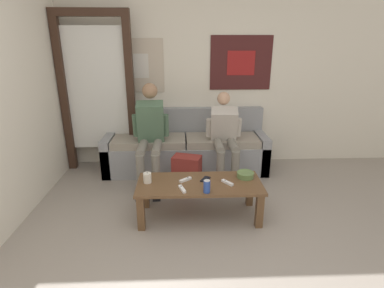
% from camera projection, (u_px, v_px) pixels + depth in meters
% --- Properties ---
extents(wall_back, '(10.00, 0.07, 2.55)m').
position_uv_depth(wall_back, '(195.00, 77.00, 4.26)').
color(wall_back, silver).
rests_on(wall_back, ground_plane).
extents(door_frame, '(1.00, 0.10, 2.15)m').
position_uv_depth(door_frame, '(97.00, 85.00, 4.03)').
color(door_frame, '#382319').
rests_on(door_frame, ground_plane).
extents(couch, '(2.25, 0.67, 0.85)m').
position_uv_depth(couch, '(186.00, 149.00, 4.26)').
color(couch, gray).
rests_on(couch, ground_plane).
extents(coffee_table, '(1.27, 0.54, 0.39)m').
position_uv_depth(coffee_table, '(199.00, 188.00, 3.07)').
color(coffee_table, brown).
rests_on(coffee_table, ground_plane).
extents(person_seated_adult, '(0.47, 0.88, 1.26)m').
position_uv_depth(person_seated_adult, '(150.00, 131.00, 3.78)').
color(person_seated_adult, gray).
rests_on(person_seated_adult, ground_plane).
extents(person_seated_teen, '(0.47, 0.83, 1.13)m').
position_uv_depth(person_seated_teen, '(225.00, 135.00, 3.85)').
color(person_seated_teen, gray).
rests_on(person_seated_teen, ground_plane).
extents(backpack, '(0.38, 0.30, 0.45)m').
position_uv_depth(backpack, '(187.00, 175.00, 3.65)').
color(backpack, maroon).
rests_on(backpack, ground_plane).
extents(ceramic_bowl, '(0.18, 0.18, 0.06)m').
position_uv_depth(ceramic_bowl, '(245.00, 174.00, 3.16)').
color(ceramic_bowl, '#607F47').
rests_on(ceramic_bowl, coffee_table).
extents(pillar_candle, '(0.08, 0.08, 0.12)m').
position_uv_depth(pillar_candle, '(147.00, 178.00, 3.04)').
color(pillar_candle, silver).
rests_on(pillar_candle, coffee_table).
extents(drink_can_blue, '(0.07, 0.07, 0.12)m').
position_uv_depth(drink_can_blue, '(207.00, 186.00, 2.84)').
color(drink_can_blue, '#28479E').
rests_on(drink_can_blue, coffee_table).
extents(game_controller_near_left, '(0.08, 0.15, 0.03)m').
position_uv_depth(game_controller_near_left, '(182.00, 189.00, 2.90)').
color(game_controller_near_left, white).
rests_on(game_controller_near_left, coffee_table).
extents(game_controller_near_right, '(0.11, 0.14, 0.03)m').
position_uv_depth(game_controller_near_right, '(227.00, 183.00, 3.02)').
color(game_controller_near_right, white).
rests_on(game_controller_near_right, coffee_table).
extents(game_controller_far_center, '(0.13, 0.12, 0.03)m').
position_uv_depth(game_controller_far_center, '(186.00, 180.00, 3.09)').
color(game_controller_far_center, white).
rests_on(game_controller_far_center, coffee_table).
extents(cell_phone, '(0.12, 0.15, 0.01)m').
position_uv_depth(cell_phone, '(205.00, 179.00, 3.11)').
color(cell_phone, black).
rests_on(cell_phone, coffee_table).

